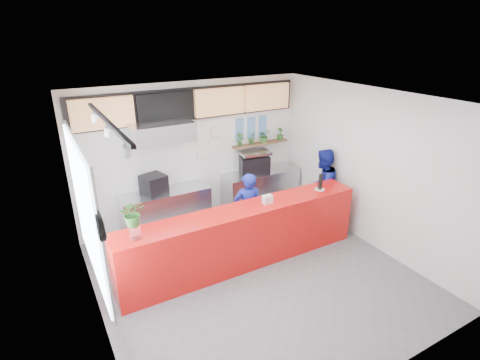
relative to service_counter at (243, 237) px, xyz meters
name	(u,v)px	position (x,y,z in m)	size (l,w,h in m)	color
floor	(255,274)	(0.00, -0.40, -0.55)	(5.00, 5.00, 0.00)	slate
ceiling	(258,100)	(0.00, -0.40, 2.45)	(5.00, 5.00, 0.00)	silver
wall_back	(194,153)	(0.00, 2.10, 0.95)	(5.00, 5.00, 0.00)	white
wall_left	(90,236)	(-2.50, -0.40, 0.95)	(5.00, 5.00, 0.00)	white
wall_right	(369,169)	(2.50, -0.40, 0.95)	(5.00, 5.00, 0.00)	white
service_counter	(243,237)	(0.00, 0.00, 0.00)	(4.50, 0.60, 1.10)	red
cream_band	(192,101)	(0.00, 2.09, 2.05)	(5.00, 0.02, 0.80)	beige
prep_bench	(166,211)	(-0.80, 1.80, -0.10)	(1.80, 0.60, 0.90)	#B2B5BA
panini_oven	(154,185)	(-1.01, 1.80, 0.54)	(0.43, 0.43, 0.39)	black
extraction_hood	(160,132)	(-0.80, 1.75, 1.60)	(1.20, 0.70, 0.35)	#B2B5BA
hood_lip	(161,142)	(-0.80, 1.75, 1.40)	(1.20, 0.70, 0.08)	#B2B5BA
right_bench	(260,189)	(1.50, 1.80, -0.10)	(1.80, 0.60, 0.90)	#B2B5BA
espresso_machine	(254,164)	(1.32, 1.80, 0.55)	(0.63, 0.45, 0.41)	black
espresso_tray	(255,153)	(1.32, 1.80, 0.83)	(0.66, 0.45, 0.06)	#A1A3A8
herb_shelf	(260,144)	(1.60, 2.00, 0.95)	(1.40, 0.18, 0.04)	brown
menu_board_far_left	(103,114)	(-1.75, 1.98, 2.00)	(1.10, 0.10, 0.55)	tan
menu_board_mid_left	(166,107)	(-0.59, 1.98, 2.00)	(1.10, 0.10, 0.55)	black
menu_board_mid_right	(220,102)	(0.57, 1.98, 2.00)	(1.10, 0.10, 0.55)	tan
menu_board_far_right	(267,97)	(1.73, 1.98, 2.00)	(1.10, 0.10, 0.55)	tan
soffit	(192,104)	(0.00, 2.06, 2.00)	(4.80, 0.04, 0.65)	black
window_pane	(86,212)	(-2.47, -0.10, 1.15)	(0.04, 2.20, 1.90)	silver
window_frame	(88,212)	(-2.45, -0.10, 1.15)	(0.03, 2.30, 2.00)	#B2B5BA
wall_clock_rim	(100,228)	(-2.46, -1.30, 1.50)	(0.30, 0.30, 0.05)	black
wall_clock_face	(103,227)	(-2.43, -1.30, 1.50)	(0.26, 0.26, 0.02)	white
track_rail	(107,121)	(-2.10, -0.40, 2.39)	(0.05, 2.40, 0.04)	black
dec_plate_a	(201,141)	(0.15, 2.07, 1.20)	(0.24, 0.24, 0.03)	silver
dec_plate_b	(214,144)	(0.45, 2.07, 1.10)	(0.24, 0.24, 0.03)	silver
dec_plate_c	(201,155)	(0.15, 2.07, 0.90)	(0.24, 0.24, 0.03)	silver
dec_plate_d	(215,132)	(0.50, 2.07, 1.35)	(0.24, 0.24, 0.03)	silver
photo_frame_a	(240,124)	(1.10, 2.08, 1.45)	(0.20, 0.02, 0.25)	#598CBF
photo_frame_b	(251,122)	(1.40, 2.08, 1.45)	(0.20, 0.02, 0.25)	#598CBF
photo_frame_c	(263,121)	(1.70, 2.08, 1.45)	(0.20, 0.02, 0.25)	#598CBF
photo_frame_d	(240,135)	(1.10, 2.08, 1.20)	(0.20, 0.02, 0.25)	#598CBF
photo_frame_e	(251,133)	(1.40, 2.08, 1.20)	(0.20, 0.02, 0.25)	#598CBF
photo_frame_f	(262,132)	(1.70, 2.08, 1.20)	(0.20, 0.02, 0.25)	#598CBF
staff_center	(248,210)	(0.40, 0.52, 0.20)	(0.54, 0.36, 1.49)	navy
staff_right	(322,186)	(2.25, 0.56, 0.28)	(0.80, 0.63, 1.65)	navy
herb_a	(240,139)	(1.06, 2.00, 1.13)	(0.16, 0.11, 0.31)	#295C20
herb_b	(252,138)	(1.37, 2.00, 1.12)	(0.16, 0.13, 0.30)	#295C20
herb_c	(264,136)	(1.69, 2.00, 1.12)	(0.27, 0.24, 0.31)	#295C20
herb_d	(280,134)	(2.14, 2.00, 1.11)	(0.15, 0.14, 0.28)	#295C20
glass_vase	(135,232)	(-1.86, -0.07, 0.65)	(0.17, 0.17, 0.20)	silver
basil_vase	(133,213)	(-1.86, -0.07, 0.97)	(0.35, 0.31, 0.39)	#295C20
napkin_holder	(268,199)	(0.47, -0.02, 0.62)	(0.17, 0.11, 0.15)	silver
white_plate	(320,189)	(1.67, -0.02, 0.56)	(0.18, 0.18, 0.01)	silver
pepper_mill	(320,182)	(1.67, -0.02, 0.71)	(0.07, 0.07, 0.30)	black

